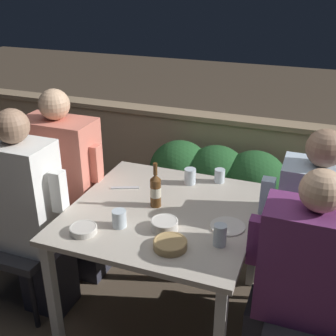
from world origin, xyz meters
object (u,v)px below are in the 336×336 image
object	(u,v)px
person_purple_stripe	(298,284)
person_white_polo	(31,215)
beer_bottle	(156,190)
chair_left_far	(44,199)
person_coral_top	(68,187)
person_blue_shirt	(304,237)
chair_left_near	(6,226)

from	to	relation	value
person_purple_stripe	person_white_polo	bearing A→B (deg)	179.62
person_purple_stripe	beer_bottle	world-z (taller)	person_purple_stripe
person_white_polo	chair_left_far	bearing A→B (deg)	116.76
chair_left_far	beer_bottle	xyz separation A→B (m)	(0.90, -0.17, 0.32)
person_coral_top	person_blue_shirt	xyz separation A→B (m)	(1.50, -0.02, -0.02)
person_blue_shirt	chair_left_far	bearing A→B (deg)	179.28
chair_left_near	person_white_polo	xyz separation A→B (m)	(0.20, 0.00, 0.12)
chair_left_near	beer_bottle	xyz separation A→B (m)	(0.91, 0.20, 0.32)
person_purple_stripe	person_blue_shirt	bearing A→B (deg)	90.53
person_white_polo	person_coral_top	world-z (taller)	person_coral_top
beer_bottle	person_white_polo	bearing A→B (deg)	-164.19
person_blue_shirt	beer_bottle	distance (m)	0.85
person_coral_top	person_blue_shirt	bearing A→B (deg)	-0.81
person_blue_shirt	beer_bottle	size ratio (longest dim) A/B	4.79
person_white_polo	person_purple_stripe	world-z (taller)	person_white_polo
person_blue_shirt	beer_bottle	world-z (taller)	person_blue_shirt
chair_left_far	person_coral_top	bearing A→B (deg)	0.00
chair_left_far	person_purple_stripe	world-z (taller)	person_purple_stripe
chair_left_far	person_purple_stripe	distance (m)	1.75
chair_left_far	person_coral_top	xyz separation A→B (m)	(0.20, 0.00, 0.12)
chair_left_far	beer_bottle	bearing A→B (deg)	-10.74
chair_left_near	beer_bottle	world-z (taller)	beer_bottle
person_coral_top	person_white_polo	bearing A→B (deg)	-92.11
person_purple_stripe	chair_left_near	bearing A→B (deg)	179.67
person_white_polo	chair_left_far	distance (m)	0.43
person_white_polo	person_purple_stripe	distance (m)	1.52
chair_left_far	person_blue_shirt	distance (m)	1.71
chair_left_near	person_purple_stripe	size ratio (longest dim) A/B	0.74
person_white_polo	chair_left_far	size ratio (longest dim) A/B	1.46
chair_left_near	chair_left_far	size ratio (longest dim) A/B	1.00
chair_left_near	person_white_polo	world-z (taller)	person_white_polo
person_blue_shirt	beer_bottle	xyz separation A→B (m)	(-0.81, -0.15, 0.21)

